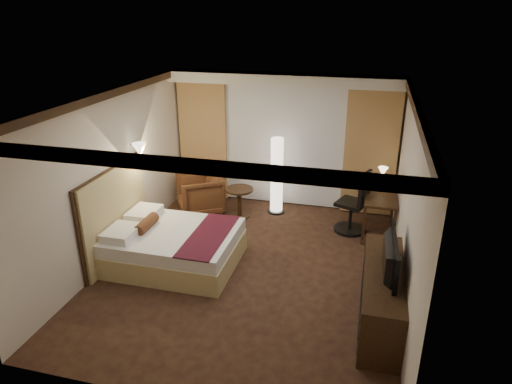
% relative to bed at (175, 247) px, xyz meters
% --- Properties ---
extents(floor, '(4.50, 5.50, 0.01)m').
position_rel_bed_xyz_m(floor, '(1.21, 0.14, -0.29)').
color(floor, black).
rests_on(floor, ground).
extents(ceiling, '(4.50, 5.50, 0.01)m').
position_rel_bed_xyz_m(ceiling, '(1.21, 0.14, 2.41)').
color(ceiling, white).
rests_on(ceiling, back_wall).
extents(back_wall, '(4.50, 0.02, 2.70)m').
position_rel_bed_xyz_m(back_wall, '(1.21, 2.89, 1.06)').
color(back_wall, beige).
rests_on(back_wall, floor).
extents(left_wall, '(0.02, 5.50, 2.70)m').
position_rel_bed_xyz_m(left_wall, '(-1.04, 0.14, 1.06)').
color(left_wall, beige).
rests_on(left_wall, floor).
extents(right_wall, '(0.02, 5.50, 2.70)m').
position_rel_bed_xyz_m(right_wall, '(3.46, 0.14, 1.06)').
color(right_wall, beige).
rests_on(right_wall, floor).
extents(crown_molding, '(4.50, 5.50, 0.12)m').
position_rel_bed_xyz_m(crown_molding, '(1.21, 0.14, 2.35)').
color(crown_molding, black).
rests_on(crown_molding, ceiling).
extents(soffit, '(4.50, 0.50, 0.20)m').
position_rel_bed_xyz_m(soffit, '(1.21, 2.64, 2.31)').
color(soffit, white).
rests_on(soffit, ceiling).
extents(curtain_sheer, '(2.48, 0.04, 2.45)m').
position_rel_bed_xyz_m(curtain_sheer, '(1.21, 2.81, 0.96)').
color(curtain_sheer, silver).
rests_on(curtain_sheer, back_wall).
extents(curtain_left_drape, '(1.00, 0.14, 2.45)m').
position_rel_bed_xyz_m(curtain_left_drape, '(-0.49, 2.75, 0.96)').
color(curtain_left_drape, '#AC7A4E').
rests_on(curtain_left_drape, back_wall).
extents(curtain_right_drape, '(1.00, 0.14, 2.45)m').
position_rel_bed_xyz_m(curtain_right_drape, '(2.91, 2.75, 0.96)').
color(curtain_right_drape, '#AC7A4E').
rests_on(curtain_right_drape, back_wall).
extents(wall_sconce, '(0.24, 0.24, 0.24)m').
position_rel_bed_xyz_m(wall_sconce, '(-0.88, 0.77, 1.33)').
color(wall_sconce, white).
rests_on(wall_sconce, left_wall).
extents(bed, '(1.97, 1.54, 0.58)m').
position_rel_bed_xyz_m(bed, '(0.00, 0.00, 0.00)').
color(bed, white).
rests_on(bed, floor).
extents(headboard, '(0.12, 1.84, 1.50)m').
position_rel_bed_xyz_m(headboard, '(-0.99, 0.00, 0.46)').
color(headboard, tan).
rests_on(headboard, floor).
extents(armchair, '(1.10, 1.11, 0.85)m').
position_rel_bed_xyz_m(armchair, '(-0.32, 1.97, 0.14)').
color(armchair, '#4E2A17').
rests_on(armchair, floor).
extents(side_table, '(0.54, 0.54, 0.59)m').
position_rel_bed_xyz_m(side_table, '(0.51, 1.94, 0.01)').
color(side_table, black).
rests_on(side_table, floor).
extents(floor_lamp, '(0.33, 0.33, 1.56)m').
position_rel_bed_xyz_m(floor_lamp, '(1.16, 2.33, 0.49)').
color(floor_lamp, white).
rests_on(floor_lamp, floor).
extents(desk, '(0.55, 1.12, 0.75)m').
position_rel_bed_xyz_m(desk, '(3.16, 1.91, 0.09)').
color(desk, black).
rests_on(desk, floor).
extents(desk_lamp, '(0.18, 0.18, 0.34)m').
position_rel_bed_xyz_m(desk_lamp, '(3.16, 2.32, 0.63)').
color(desk_lamp, '#FFD899').
rests_on(desk_lamp, desk).
extents(office_chair, '(0.74, 0.74, 1.20)m').
position_rel_bed_xyz_m(office_chair, '(2.66, 1.86, 0.31)').
color(office_chair, black).
rests_on(office_chair, floor).
extents(dresser, '(0.50, 1.96, 0.76)m').
position_rel_bed_xyz_m(dresser, '(3.21, -0.67, 0.09)').
color(dresser, black).
rests_on(dresser, floor).
extents(television, '(0.67, 1.13, 0.15)m').
position_rel_bed_xyz_m(television, '(3.18, -0.67, 0.79)').
color(television, black).
rests_on(television, dresser).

